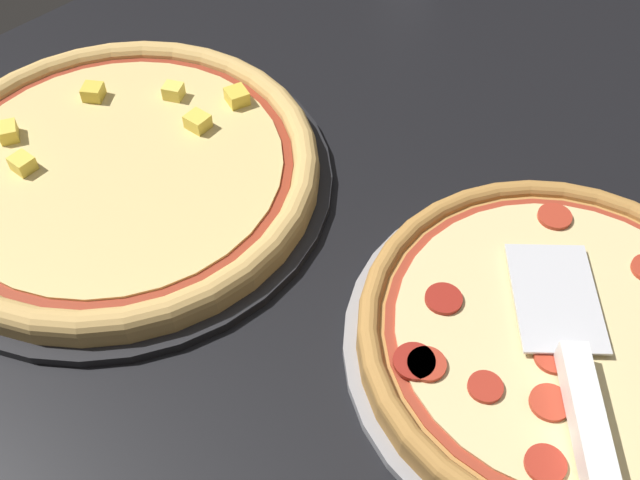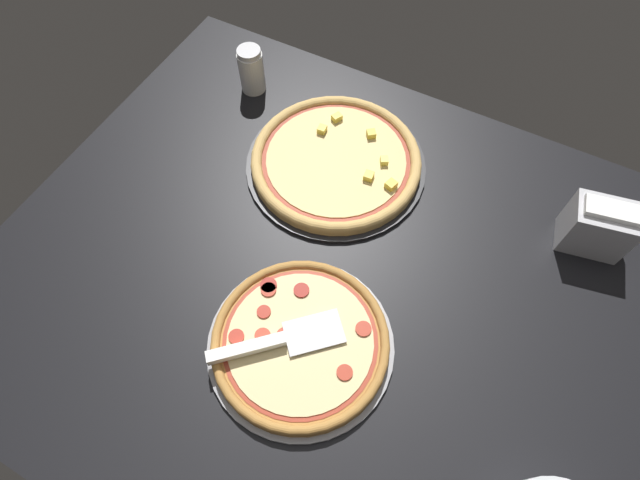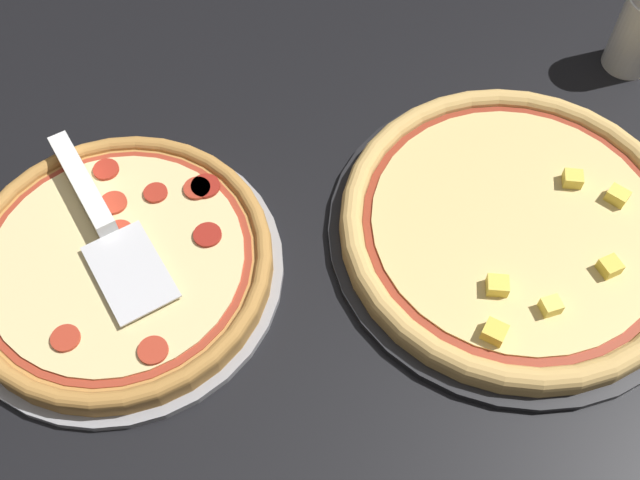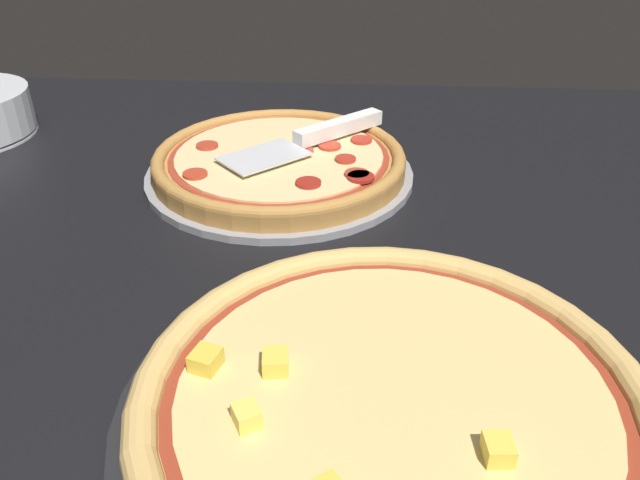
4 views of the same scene
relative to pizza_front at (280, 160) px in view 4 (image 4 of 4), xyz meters
The scene contains 6 objects.
ground_plane 16.66cm from the pizza_front, 80.62° to the left, with size 149.62×117.00×3.60cm, color black.
pizza_pan_front 2.08cm from the pizza_front, 32.12° to the right, with size 36.21×36.21×1.00cm, color #939399.
pizza_front is the anchor object (origin of this frame).
pizza_pan_back 44.66cm from the pizza_front, 108.16° to the left, with size 42.54×42.54×1.00cm, color black.
pizza_back 44.63cm from the pizza_front, 108.12° to the left, with size 39.99×39.99×3.44cm.
serving_spatula 7.54cm from the pizza_front, 141.43° to the right, with size 21.92×20.92×2.00cm.
Camera 4 is at (-13.41, 61.11, 36.93)cm, focal length 35.00 mm.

